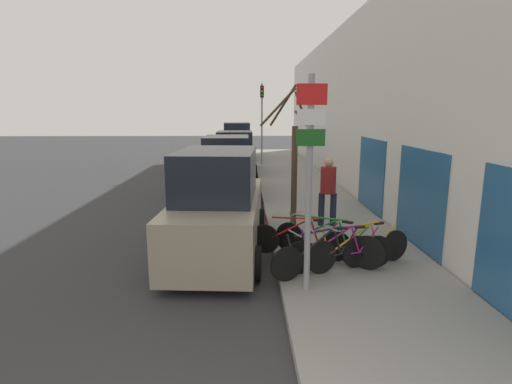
{
  "coord_description": "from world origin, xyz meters",
  "views": [
    {
      "loc": [
        0.4,
        -1.91,
        3.09
      ],
      "look_at": [
        0.64,
        7.01,
        1.3
      ],
      "focal_mm": 28.0,
      "sensor_mm": 36.0,
      "label": 1
    }
  ],
  "objects_px": {
    "bicycle_3": "(327,242)",
    "parked_car_2": "(235,155)",
    "bicycle_4": "(300,240)",
    "street_tree": "(293,161)",
    "bicycle_0": "(323,255)",
    "parked_car_1": "(227,170)",
    "pedestrian_near": "(328,187)",
    "traffic_light": "(262,113)",
    "parked_car_0": "(218,208)",
    "parked_car_3": "(237,144)",
    "bicycle_1": "(340,252)",
    "bicycle_2": "(360,248)",
    "signpost": "(309,175)"
  },
  "relations": [
    {
      "from": "parked_car_0",
      "to": "pedestrian_near",
      "type": "distance_m",
      "value": 3.22
    },
    {
      "from": "bicycle_0",
      "to": "parked_car_0",
      "type": "bearing_deg",
      "value": 29.6
    },
    {
      "from": "street_tree",
      "to": "bicycle_4",
      "type": "bearing_deg",
      "value": -93.14
    },
    {
      "from": "bicycle_0",
      "to": "bicycle_3",
      "type": "bearing_deg",
      "value": -38.96
    },
    {
      "from": "bicycle_2",
      "to": "bicycle_3",
      "type": "relative_size",
      "value": 1.13
    },
    {
      "from": "pedestrian_near",
      "to": "street_tree",
      "type": "bearing_deg",
      "value": 174.18
    },
    {
      "from": "bicycle_4",
      "to": "street_tree",
      "type": "height_order",
      "value": "street_tree"
    },
    {
      "from": "parked_car_2",
      "to": "parked_car_3",
      "type": "xyz_separation_m",
      "value": [
        -0.04,
        5.86,
        0.09
      ]
    },
    {
      "from": "parked_car_3",
      "to": "traffic_light",
      "type": "height_order",
      "value": "traffic_light"
    },
    {
      "from": "bicycle_0",
      "to": "pedestrian_near",
      "type": "height_order",
      "value": "pedestrian_near"
    },
    {
      "from": "bicycle_0",
      "to": "parked_car_2",
      "type": "distance_m",
      "value": 13.14
    },
    {
      "from": "bicycle_4",
      "to": "pedestrian_near",
      "type": "distance_m",
      "value": 2.64
    },
    {
      "from": "parked_car_3",
      "to": "street_tree",
      "type": "xyz_separation_m",
      "value": [
        1.79,
        -15.4,
        0.74
      ]
    },
    {
      "from": "parked_car_2",
      "to": "parked_car_3",
      "type": "bearing_deg",
      "value": 90.31
    },
    {
      "from": "bicycle_4",
      "to": "street_tree",
      "type": "bearing_deg",
      "value": 16.96
    },
    {
      "from": "parked_car_0",
      "to": "parked_car_2",
      "type": "relative_size",
      "value": 1.11
    },
    {
      "from": "bicycle_1",
      "to": "parked_car_3",
      "type": "xyz_separation_m",
      "value": [
        -2.31,
        18.69,
        0.56
      ]
    },
    {
      "from": "signpost",
      "to": "parked_car_1",
      "type": "relative_size",
      "value": 0.81
    },
    {
      "from": "parked_car_2",
      "to": "parked_car_3",
      "type": "distance_m",
      "value": 5.86
    },
    {
      "from": "traffic_light",
      "to": "parked_car_0",
      "type": "bearing_deg",
      "value": -96.17
    },
    {
      "from": "parked_car_0",
      "to": "parked_car_1",
      "type": "bearing_deg",
      "value": 94.52
    },
    {
      "from": "bicycle_1",
      "to": "parked_car_1",
      "type": "relative_size",
      "value": 0.49
    },
    {
      "from": "bicycle_0",
      "to": "pedestrian_near",
      "type": "relative_size",
      "value": 1.12
    },
    {
      "from": "parked_car_1",
      "to": "traffic_light",
      "type": "relative_size",
      "value": 0.97
    },
    {
      "from": "parked_car_2",
      "to": "parked_car_1",
      "type": "bearing_deg",
      "value": -91.76
    },
    {
      "from": "traffic_light",
      "to": "street_tree",
      "type": "bearing_deg",
      "value": -88.6
    },
    {
      "from": "bicycle_3",
      "to": "parked_car_2",
      "type": "distance_m",
      "value": 12.5
    },
    {
      "from": "bicycle_3",
      "to": "parked_car_0",
      "type": "distance_m",
      "value": 2.43
    },
    {
      "from": "pedestrian_near",
      "to": "street_tree",
      "type": "distance_m",
      "value": 1.13
    },
    {
      "from": "bicycle_3",
      "to": "parked_car_2",
      "type": "height_order",
      "value": "parked_car_2"
    },
    {
      "from": "signpost",
      "to": "pedestrian_near",
      "type": "distance_m",
      "value": 4.11
    },
    {
      "from": "parked_car_0",
      "to": "bicycle_1",
      "type": "bearing_deg",
      "value": -26.82
    },
    {
      "from": "parked_car_2",
      "to": "traffic_light",
      "type": "height_order",
      "value": "traffic_light"
    },
    {
      "from": "bicycle_0",
      "to": "traffic_light",
      "type": "relative_size",
      "value": 0.44
    },
    {
      "from": "bicycle_1",
      "to": "bicycle_4",
      "type": "relative_size",
      "value": 1.06
    },
    {
      "from": "signpost",
      "to": "parked_car_3",
      "type": "distance_m",
      "value": 19.55
    },
    {
      "from": "parked_car_1",
      "to": "street_tree",
      "type": "relative_size",
      "value": 1.2
    },
    {
      "from": "pedestrian_near",
      "to": "bicycle_3",
      "type": "bearing_deg",
      "value": -94.36
    },
    {
      "from": "bicycle_2",
      "to": "traffic_light",
      "type": "height_order",
      "value": "traffic_light"
    },
    {
      "from": "bicycle_0",
      "to": "parked_car_1",
      "type": "bearing_deg",
      "value": -7.47
    },
    {
      "from": "parked_car_2",
      "to": "bicycle_1",
      "type": "bearing_deg",
      "value": -80.01
    },
    {
      "from": "signpost",
      "to": "bicycle_0",
      "type": "height_order",
      "value": "signpost"
    },
    {
      "from": "parked_car_3",
      "to": "bicycle_1",
      "type": "bearing_deg",
      "value": -85.3
    },
    {
      "from": "bicycle_1",
      "to": "street_tree",
      "type": "height_order",
      "value": "street_tree"
    },
    {
      "from": "pedestrian_near",
      "to": "traffic_light",
      "type": "xyz_separation_m",
      "value": [
        -1.2,
        12.58,
        1.85
      ]
    },
    {
      "from": "signpost",
      "to": "pedestrian_near",
      "type": "bearing_deg",
      "value": 73.69
    },
    {
      "from": "bicycle_2",
      "to": "parked_car_1",
      "type": "relative_size",
      "value": 0.5
    },
    {
      "from": "parked_car_3",
      "to": "signpost",
      "type": "bearing_deg",
      "value": -87.74
    },
    {
      "from": "parked_car_3",
      "to": "bicycle_2",
      "type": "bearing_deg",
      "value": -83.96
    },
    {
      "from": "parked_car_0",
      "to": "pedestrian_near",
      "type": "height_order",
      "value": "parked_car_0"
    }
  ]
}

